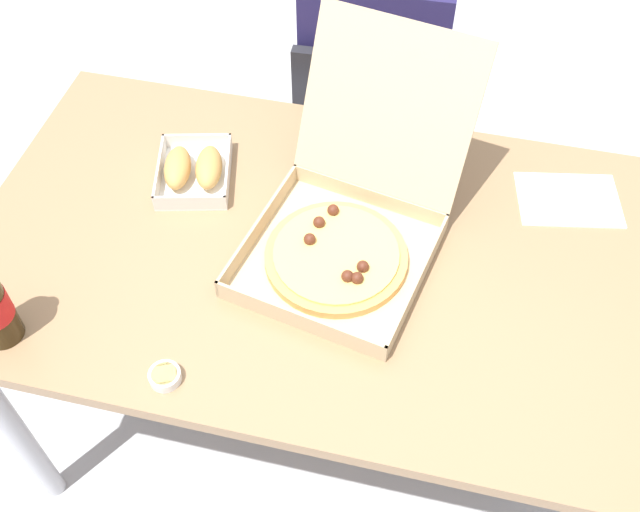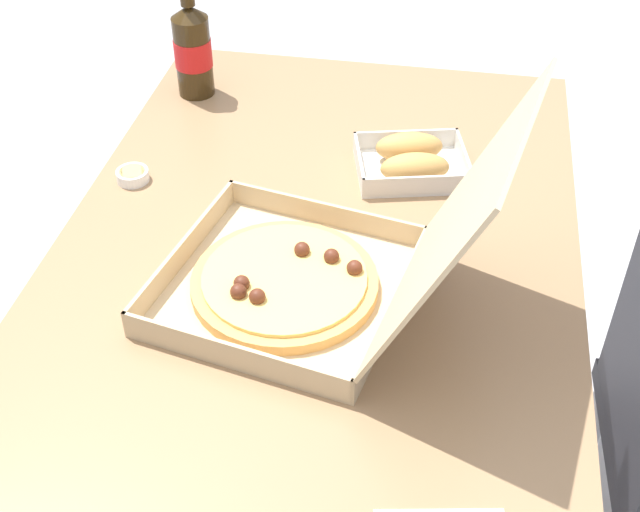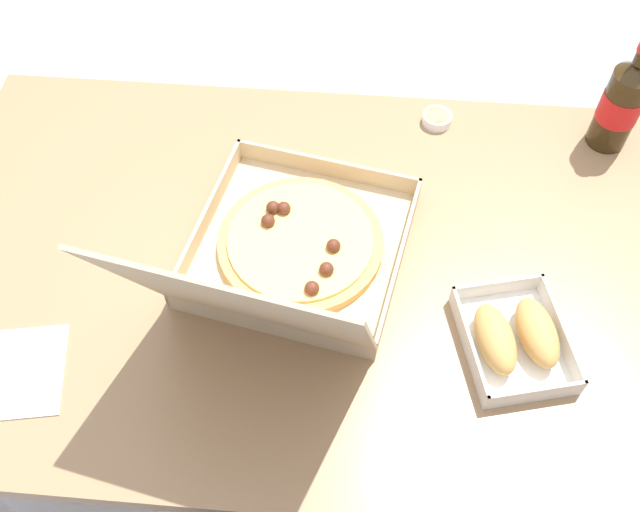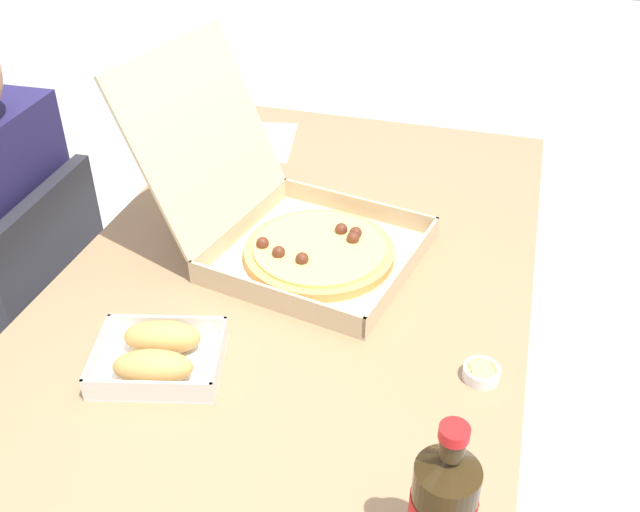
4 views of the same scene
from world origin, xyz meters
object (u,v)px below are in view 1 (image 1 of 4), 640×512
object	(u,v)px
diner_person	(375,62)
pizza_box_open	(346,228)
chair	(368,135)
dipping_sauce_cup	(165,376)
paper_menu	(568,200)
bread_side_box	(194,169)

from	to	relation	value
diner_person	pizza_box_open	size ratio (longest dim) A/B	2.14
chair	dipping_sauce_cup	world-z (taller)	chair
paper_menu	pizza_box_open	bearing A→B (deg)	-163.03
diner_person	dipping_sauce_cup	distance (m)	1.07
diner_person	pizza_box_open	xyz separation A→B (m)	(0.06, -0.69, 0.12)
pizza_box_open	dipping_sauce_cup	size ratio (longest dim) A/B	9.62
diner_person	bread_side_box	xyz separation A→B (m)	(-0.29, -0.58, 0.10)
pizza_box_open	dipping_sauce_cup	bearing A→B (deg)	-123.41
paper_menu	diner_person	bearing A→B (deg)	126.04
bread_side_box	paper_menu	distance (m)	0.79
bread_side_box	chair	bearing A→B (deg)	60.68
chair	paper_menu	xyz separation A→B (m)	(0.49, -0.40, 0.28)
pizza_box_open	bread_side_box	bearing A→B (deg)	162.84
diner_person	paper_menu	world-z (taller)	diner_person
chair	paper_menu	world-z (taller)	chair
pizza_box_open	dipping_sauce_cup	xyz separation A→B (m)	(-0.24, -0.37, -0.04)
pizza_box_open	paper_menu	distance (m)	0.49
pizza_box_open	bread_side_box	distance (m)	0.37
paper_menu	dipping_sauce_cup	bearing A→B (deg)	-149.31
diner_person	paper_menu	distance (m)	0.68
diner_person	paper_menu	size ratio (longest dim) A/B	5.48
chair	bread_side_box	xyz separation A→B (m)	(-0.29, -0.52, 0.30)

